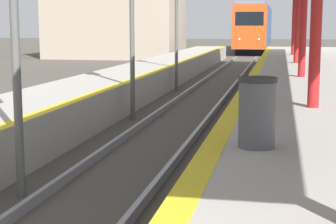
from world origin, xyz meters
TOP-DOWN VIEW (x-y plane):
  - train at (0.00, 51.73)m, footprint 2.72×18.41m
  - signal_far at (-1.29, 18.79)m, footprint 0.36×0.31m
  - trash_bin at (2.19, 5.54)m, footprint 0.49×0.49m
  - station_building at (-9.68, 39.54)m, footprint 9.87×7.31m

SIDE VIEW (x-z plane):
  - trash_bin at x=2.19m, z-range 0.88..1.77m
  - train at x=0.00m, z-range 0.04..4.33m
  - station_building at x=-9.68m, z-range 0.01..6.04m
  - signal_far at x=-1.29m, z-range 0.92..5.62m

